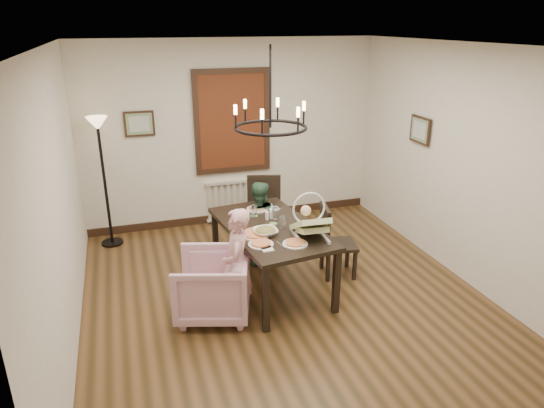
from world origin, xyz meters
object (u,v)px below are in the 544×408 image
elderly_woman (237,275)px  baby_bouncer (310,222)px  drinking_glass (282,222)px  floor_lamp (105,184)px  dining_table (271,233)px  chair_far (265,216)px  armchair (212,285)px  chair_right (339,240)px  seated_man (258,230)px

elderly_woman → baby_bouncer: (0.85, 0.09, 0.45)m
drinking_glass → floor_lamp: size_ratio=0.08×
dining_table → chair_far: bearing=69.9°
dining_table → chair_far: (0.22, 0.96, -0.19)m
chair_far → dining_table: bearing=-88.4°
armchair → chair_far: bearing=160.0°
chair_far → chair_right: (0.68, -0.92, -0.06)m
dining_table → drinking_glass: 0.21m
armchair → drinking_glass: size_ratio=5.48×
floor_lamp → armchair: bearing=-64.9°
chair_far → baby_bouncer: 1.46m
seated_man → chair_right: bearing=157.4°
baby_bouncer → drinking_glass: 0.40m
chair_far → floor_lamp: bearing=170.8°
chair_right → elderly_woman: size_ratio=0.89×
drinking_glass → chair_right: bearing=9.4°
elderly_woman → seated_man: bearing=171.6°
dining_table → armchair: 0.93m
chair_far → armchair: chair_far is taller
chair_right → seated_man: 1.06m
dining_table → floor_lamp: 2.60m
drinking_glass → baby_bouncer: bearing=-58.2°
elderly_woman → chair_right: bearing=128.9°
floor_lamp → dining_table: bearing=-45.6°
dining_table → elderly_woman: size_ratio=1.73×
seated_man → floor_lamp: 2.25m
chair_far → baby_bouncer: size_ratio=1.96×
chair_right → elderly_woman: 1.54m
baby_bouncer → floor_lamp: size_ratio=0.30×
dining_table → chair_far: size_ratio=1.72×
chair_right → elderly_woman: bearing=121.7°
dining_table → armchair: size_ratio=2.30×
drinking_glass → dining_table: bearing=141.4°
chair_right → floor_lamp: size_ratio=0.52×
chair_far → seated_man: (-0.18, -0.32, -0.06)m
dining_table → elderly_woman: (-0.53, -0.51, -0.19)m
armchair → chair_right: bearing=120.5°
elderly_woman → floor_lamp: (-1.29, 2.36, 0.38)m
seated_man → armchair: bearing=63.1°
chair_right → dining_table: bearing=103.2°
chair_far → chair_right: bearing=-38.9°
dining_table → seated_man: bearing=79.5°
chair_far → armchair: bearing=-112.5°
dining_table → floor_lamp: floor_lamp is taller
dining_table → baby_bouncer: 0.59m
dining_table → floor_lamp: bearing=127.2°
armchair → baby_bouncer: bearing=103.9°
chair_right → armchair: size_ratio=1.19×
seated_man → drinking_glass: size_ratio=6.52×
chair_right → drinking_glass: size_ratio=6.51×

